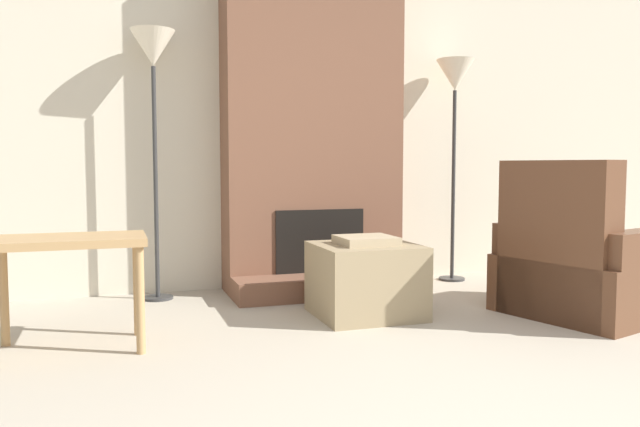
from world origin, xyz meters
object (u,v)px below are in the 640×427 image
object	(u,v)px
ottoman	(366,279)
armchair	(579,270)
floor_lamp_right	(455,88)
side_table	(69,254)
floor_lamp_left	(153,64)

from	to	relation	value
ottoman	armchair	size ratio (longest dim) A/B	0.57
armchair	floor_lamp_right	xyz separation A→B (m)	(-0.12, 1.31, 1.26)
side_table	ottoman	bearing A→B (deg)	6.54
armchair	floor_lamp_left	bearing A→B (deg)	45.34
side_table	floor_lamp_left	world-z (taller)	floor_lamp_left
floor_lamp_right	armchair	bearing A→B (deg)	-84.67
ottoman	floor_lamp_left	bearing A→B (deg)	142.76
floor_lamp_left	floor_lamp_right	distance (m)	2.32
side_table	floor_lamp_right	bearing A→B (deg)	21.26
floor_lamp_left	floor_lamp_right	size ratio (longest dim) A/B	1.04
floor_lamp_left	ottoman	bearing A→B (deg)	-37.24
ottoman	side_table	bearing A→B (deg)	-173.46
side_table	floor_lamp_right	world-z (taller)	floor_lamp_right
ottoman	floor_lamp_right	bearing A→B (deg)	38.53
ottoman	floor_lamp_left	xyz separation A→B (m)	(-1.19, 0.90, 1.38)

